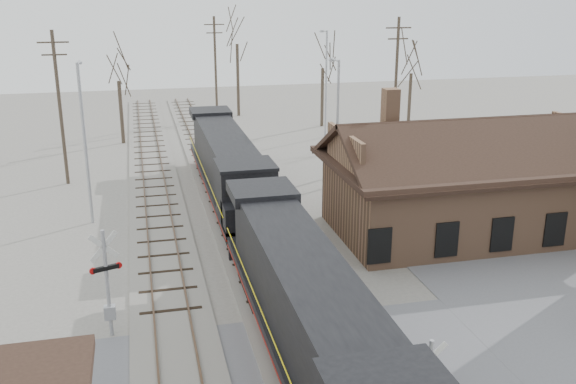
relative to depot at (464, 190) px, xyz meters
name	(u,v)px	position (x,y,z in m)	size (l,w,h in m)	color
ground	(312,380)	(-11.99, -12.00, -2.41)	(140.00, 140.00, 0.00)	gray
road	(312,379)	(-11.99, -12.00, -2.39)	(60.00, 9.00, 0.03)	slate
track_main	(242,228)	(-11.99, 3.00, -2.34)	(3.40, 90.00, 0.24)	gray
track_siding	(161,235)	(-16.49, 3.00, -2.34)	(3.40, 90.00, 0.24)	gray
depot	(464,190)	(0.00, 0.00, 0.00)	(15.20, 9.31, 7.90)	#90654A
locomotive_lead	(314,322)	(-11.99, -12.12, -0.10)	(2.95, 19.75, 4.38)	black
locomotive_trailing	(228,168)	(-11.99, 7.91, -0.10)	(2.95, 19.75, 4.15)	black
crossbuck_far	(108,288)	(-18.86, -7.27, -0.36)	(1.22, 0.49, 4.42)	#A5A8AD
streetlight_a	(85,136)	(-20.26, 6.24, 2.73)	(0.25, 2.04, 9.20)	#A5A8AD
streetlight_b	(337,116)	(-4.23, 10.12, 2.40)	(0.25, 2.04, 8.56)	#A5A8AD
streetlight_c	(326,79)	(-0.69, 24.75, 2.88)	(0.25, 2.04, 9.49)	#A5A8AD
utility_pole_a	(60,106)	(-22.34, 14.62, 3.05)	(2.00, 0.24, 10.45)	#382D23
utility_pole_b	(216,67)	(-9.35, 34.32, 3.02)	(2.00, 0.24, 10.40)	#382D23
utility_pole_c	(396,88)	(2.10, 15.36, 3.33)	(2.00, 0.24, 11.00)	#382D23
tree_b	(118,71)	(-18.66, 26.37, 3.91)	(3.62, 3.62, 8.88)	#382D23
tree_c	(237,32)	(-6.76, 36.62, 6.32)	(5.00, 5.00, 12.25)	#382D23
tree_d	(323,59)	(0.38, 29.37, 4.15)	(3.76, 3.76, 9.22)	#382D23
tree_e	(412,63)	(7.48, 24.67, 4.03)	(3.69, 3.69, 9.05)	#382D23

